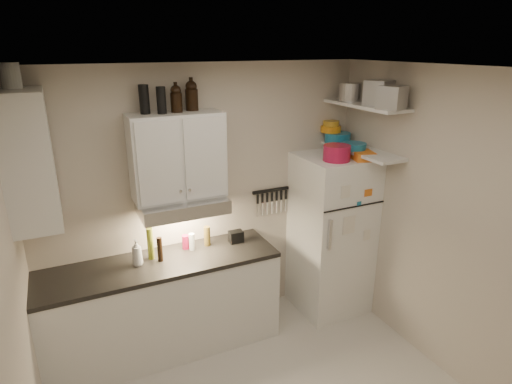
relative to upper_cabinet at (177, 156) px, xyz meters
name	(u,v)px	position (x,y,z in m)	size (l,w,h in m)	color
ceiling	(284,69)	(0.30, -1.33, 0.78)	(3.20, 3.00, 0.02)	silver
back_wall	(206,201)	(0.30, 0.18, -0.53)	(3.20, 0.02, 2.60)	#BDB2A2
left_wall	(6,339)	(-1.31, -1.33, -0.53)	(0.02, 3.00, 2.60)	#BDB2A2
right_wall	(452,230)	(1.91, -1.33, -0.53)	(0.02, 3.00, 2.60)	#BDB2A2
base_cabinet	(164,308)	(-0.25, -0.14, -1.39)	(2.10, 0.60, 0.88)	silver
countertop	(160,264)	(-0.25, -0.14, -0.93)	(2.10, 0.62, 0.04)	black
upper_cabinet	(177,156)	(0.00, 0.00, 0.00)	(0.80, 0.33, 0.75)	silver
side_cabinet	(28,160)	(-1.14, -0.14, 0.12)	(0.33, 0.55, 1.00)	silver
range_hood	(182,205)	(0.00, -0.06, -0.44)	(0.76, 0.46, 0.12)	silver
fridge	(331,234)	(1.55, -0.18, -0.98)	(0.70, 0.68, 1.70)	white
shelf_hi	(365,105)	(1.75, -0.31, 0.38)	(0.30, 0.95, 0.03)	silver
shelf_lo	(362,151)	(1.75, -0.31, -0.07)	(0.30, 0.95, 0.03)	silver
knife_strip	(271,190)	(1.00, 0.15, -0.51)	(0.42, 0.02, 0.03)	black
dutch_oven	(337,153)	(1.44, -0.33, -0.05)	(0.26, 0.26, 0.15)	#A21239
book_stack	(363,155)	(1.70, -0.40, -0.09)	(0.19, 0.24, 0.08)	orange
spice_jar	(345,150)	(1.64, -0.19, -0.07)	(0.07, 0.07, 0.11)	silver
stock_pot	(351,92)	(1.75, -0.08, 0.48)	(0.24, 0.24, 0.17)	silver
tin_a	(379,93)	(1.77, -0.46, 0.50)	(0.23, 0.20, 0.23)	#AAAAAD
tin_b	(392,98)	(1.71, -0.70, 0.49)	(0.20, 0.20, 0.20)	#AAAAAD
bowl_teal	(338,138)	(1.71, 0.03, 0.00)	(0.26, 0.26, 0.11)	#196A8E
bowl_orange	(331,129)	(1.66, 0.10, 0.09)	(0.21, 0.21, 0.06)	orange
bowl_yellow	(331,123)	(1.66, 0.10, 0.15)	(0.16, 0.16, 0.05)	#BD8B21
plates	(353,146)	(1.68, -0.27, -0.02)	(0.25, 0.25, 0.06)	#196A8E
growler_a	(176,98)	(0.02, 0.02, 0.49)	(0.10, 0.10, 0.23)	black
growler_b	(192,95)	(0.17, 0.07, 0.50)	(0.11, 0.11, 0.26)	black
thermos_a	(161,100)	(-0.11, -0.01, 0.49)	(0.08, 0.08, 0.22)	black
thermos_b	(144,99)	(-0.24, 0.04, 0.49)	(0.08, 0.08, 0.24)	black
side_jar	(10,75)	(-1.16, -0.04, 0.71)	(0.13, 0.13, 0.18)	silver
soap_bottle	(137,251)	(-0.44, -0.11, -0.77)	(0.10, 0.10, 0.27)	silver
pepper_mill	(207,236)	(0.24, 0.00, -0.81)	(0.06, 0.06, 0.19)	brown
oil_bottle	(150,244)	(-0.30, -0.05, -0.76)	(0.06, 0.06, 0.29)	olive
vinegar_bottle	(160,249)	(-0.24, -0.12, -0.79)	(0.05, 0.05, 0.23)	black
clear_bottle	(192,242)	(0.08, -0.03, -0.82)	(0.05, 0.05, 0.16)	silver
red_jar	(186,242)	(0.03, 0.02, -0.84)	(0.07, 0.07, 0.13)	#A21239
caddy	(236,237)	(0.51, -0.05, -0.85)	(0.13, 0.10, 0.11)	black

